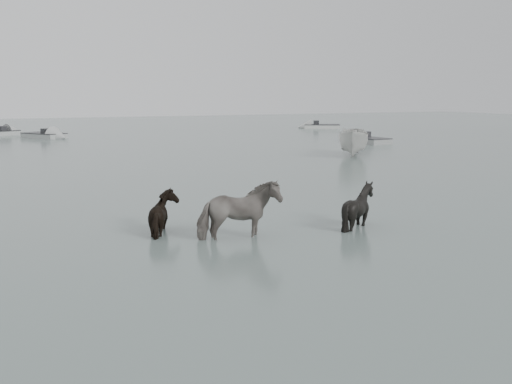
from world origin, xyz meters
The scene contains 8 objects.
ground centered at (0.00, 0.00, 0.00)m, with size 140.00×140.00×0.00m, color #53625E.
pony_pinto centered at (0.16, -0.09, 0.81)m, with size 0.87×1.92×1.62m, color black.
pony_dark centered at (-1.20, 1.28, 0.66)m, with size 1.32×1.13×1.33m, color black.
pony_black centered at (3.44, -0.17, 0.72)m, with size 1.17×1.31×1.45m, color black.
boat_small centered at (12.76, 14.00, 0.82)m, with size 1.59×4.24×1.64m, color beige.
skiff_port centered at (17.98, 20.19, 0.38)m, with size 4.38×1.60×0.75m, color gray, non-canonical shape.
skiff_mid centered at (-1.79, 33.90, 0.38)m, with size 4.82×1.60×0.75m, color #9EA19F, non-canonical shape.
skiff_star centered at (23.47, 35.52, 0.38)m, with size 4.65×1.60×0.75m, color silver, non-canonical shape.
Camera 1 is at (-4.76, -12.11, 3.38)m, focal length 40.00 mm.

